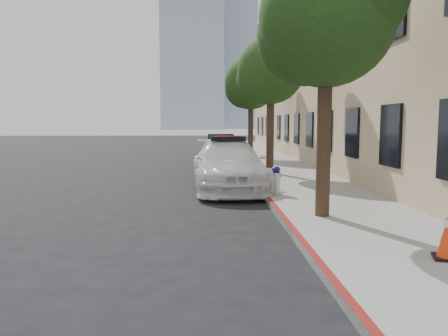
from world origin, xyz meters
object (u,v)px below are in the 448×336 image
police_car (228,165)px  fire_hydrant (276,180)px  parked_car_mid (227,158)px  parked_car_far (221,146)px

police_car → fire_hydrant: bearing=-58.1°
police_car → parked_car_mid: bearing=85.3°
police_car → fire_hydrant: size_ratio=7.08×
parked_car_mid → parked_car_far: (-0.00, 8.59, -0.01)m
police_car → fire_hydrant: police_car is taller
fire_hydrant → parked_car_far: bearing=69.9°
police_car → parked_car_far: police_car is taller
parked_car_far → fire_hydrant: (1.15, -13.60, -0.20)m
parked_car_far → fire_hydrant: 13.65m
parked_car_mid → parked_car_far: 8.59m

